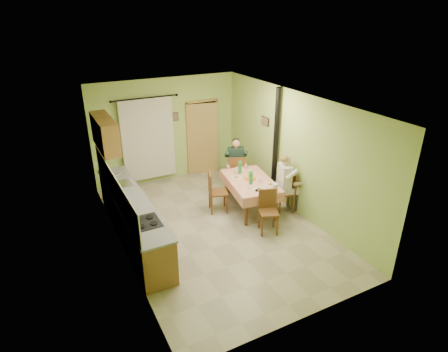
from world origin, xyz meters
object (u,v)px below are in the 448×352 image
dining_table (250,195)px  stove_flue (275,160)px  chair_right (285,200)px  man_far (236,159)px  chair_near (268,220)px  man_right (286,177)px  chair_far (236,180)px  chair_left (218,199)px

dining_table → stove_flue: (0.81, 0.22, 0.64)m
chair_right → man_far: man_far is taller
chair_near → man_right: bearing=-124.2°
chair_near → stove_flue: stove_flue is taller
man_right → chair_far: bearing=31.8°
chair_right → stove_flue: size_ratio=0.34×
dining_table → stove_flue: 1.06m
chair_far → chair_left: size_ratio=1.02×
chair_left → man_far: (0.91, 0.76, 0.59)m
chair_right → stove_flue: bearing=2.9°
man_right → chair_near: bearing=138.5°
dining_table → chair_right: bearing=-23.9°
chair_far → man_right: man_right is taller
dining_table → chair_right: 0.82m
chair_right → man_right: bearing=90.0°
dining_table → man_right: bearing=-24.2°
dining_table → chair_far: bearing=89.5°
chair_far → man_right: (0.49, -1.48, 0.59)m
chair_far → man_far: (0.01, 0.01, 0.59)m
chair_near → chair_right: bearing=-124.8°
chair_near → dining_table: bearing=-78.5°
man_far → stove_flue: bearing=-30.0°
stove_flue → man_right: bearing=-101.7°
chair_right → chair_left: bearing=75.8°
chair_right → man_right: 0.59m
chair_far → stove_flue: (0.63, -0.81, 0.73)m
chair_left → man_right: size_ratio=0.71×
stove_flue → chair_far: bearing=127.8°
chair_far → chair_left: (-0.90, -0.74, -0.00)m
chair_right → man_far: bearing=31.9°
chair_right → man_far: size_ratio=0.69×
chair_near → stove_flue: bearing=-107.1°
dining_table → man_far: size_ratio=1.28×
stove_flue → chair_near: bearing=-127.9°
man_far → chair_left: bearing=-117.3°
chair_left → man_right: man_right is taller
dining_table → chair_left: bearing=167.7°
chair_far → chair_right: (0.50, -1.48, -0.00)m
dining_table → man_right: 0.95m
dining_table → man_far: man_far is taller
dining_table → chair_far: size_ratio=1.78×
man_far → stove_flue: 1.04m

